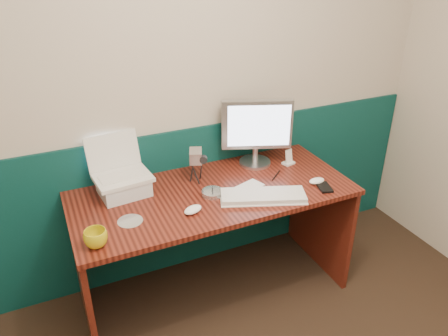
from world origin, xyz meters
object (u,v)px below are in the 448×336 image
laptop (120,159)px  monitor (256,132)px  keyboard (263,196)px  camcorder (196,167)px  desk (214,244)px  mug (96,238)px

laptop → monitor: bearing=-3.8°
keyboard → camcorder: (-0.27, 0.33, 0.08)m
desk → keyboard: keyboard is taller
laptop → monitor: 0.85m
desk → laptop: 0.77m
desk → monitor: size_ratio=3.69×
monitor → keyboard: 0.48m
monitor → mug: size_ratio=3.93×
mug → camcorder: 0.76m
keyboard → mug: bearing=-155.8°
desk → monitor: monitor is taller
monitor → camcorder: monitor is taller
monitor → laptop: bearing=-157.1°
mug → laptop: bearing=61.8°
desk → monitor: bearing=29.1°
laptop → camcorder: (0.42, -0.04, -0.12)m
keyboard → mug: 0.92m
monitor → keyboard: bearing=-90.9°
mug → camcorder: camcorder is taller
laptop → camcorder: size_ratio=1.56×
laptop → monitor: size_ratio=0.69×
desk → camcorder: bearing=107.2°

